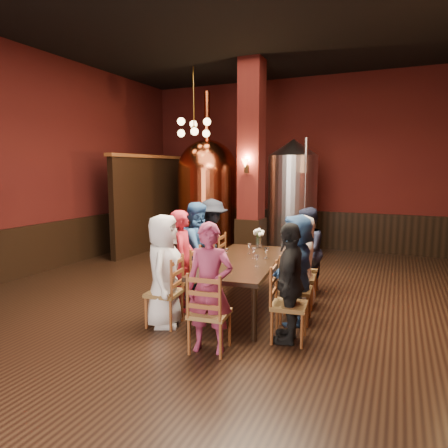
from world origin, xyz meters
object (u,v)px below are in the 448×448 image
at_px(dining_table, 243,264).
at_px(copper_kettle, 208,194).
at_px(person_2, 199,250).
at_px(steel_vessel, 292,198).
at_px(person_1, 183,260).
at_px(rose_vase, 259,235).
at_px(person_0, 164,271).

height_order(dining_table, copper_kettle, copper_kettle).
height_order(person_2, steel_vessel, steel_vessel).
relative_size(person_1, copper_kettle, 0.37).
xyz_separation_m(steel_vessel, rose_vase, (0.15, -2.96, -0.43)).
distance_m(person_0, person_1, 0.67).
height_order(person_1, steel_vessel, steel_vessel).
distance_m(person_1, steel_vessel, 4.45).
distance_m(person_0, rose_vase, 2.18).
height_order(person_2, rose_vase, person_2).
relative_size(person_0, copper_kettle, 0.38).
bearing_deg(copper_kettle, dining_table, -57.03).
bearing_deg(copper_kettle, steel_vessel, 4.25).
distance_m(person_1, person_2, 0.66).
bearing_deg(person_1, person_0, 165.94).
xyz_separation_m(dining_table, steel_vessel, (-0.24, 3.94, 0.72)).
bearing_deg(person_2, dining_table, -103.99).
distance_m(dining_table, person_1, 0.91).
bearing_deg(person_0, person_2, -12.74).
xyz_separation_m(person_1, steel_vessel, (0.56, 4.36, 0.65)).
xyz_separation_m(copper_kettle, steel_vessel, (2.21, 0.16, -0.07)).
distance_m(dining_table, rose_vase, 1.02).
bearing_deg(copper_kettle, person_0, -70.55).
relative_size(copper_kettle, steel_vessel, 1.44).
xyz_separation_m(dining_table, person_2, (-0.88, 0.23, 0.11)).
xyz_separation_m(dining_table, person_1, (-0.81, -0.43, 0.07)).
bearing_deg(person_0, person_1, -12.74).
bearing_deg(rose_vase, dining_table, -84.89).
height_order(dining_table, person_2, person_2).
distance_m(dining_table, copper_kettle, 4.57).
height_order(copper_kettle, rose_vase, copper_kettle).
bearing_deg(dining_table, steel_vessel, 86.95).
bearing_deg(rose_vase, person_1, -117.15).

